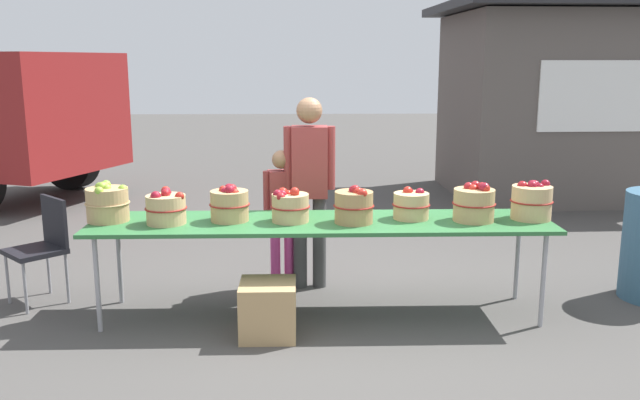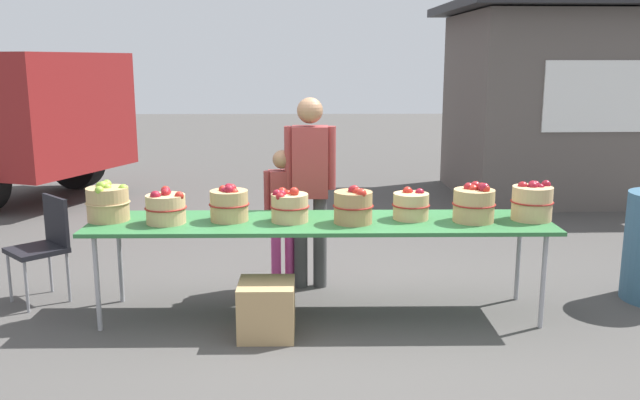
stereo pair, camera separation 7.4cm
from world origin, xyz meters
name	(u,v)px [view 2 (the right image)]	position (x,y,z in m)	size (l,w,h in m)	color
ground_plane	(321,314)	(0.00, 0.00, 0.00)	(40.00, 40.00, 0.00)	#474442
market_table	(321,225)	(0.00, 0.00, 0.72)	(3.50, 0.76, 0.75)	#2D6B38
apple_basket_green_0	(108,202)	(-1.62, 0.05, 0.89)	(0.33, 0.33, 0.30)	tan
apple_basket_red_0	(166,207)	(-1.16, -0.05, 0.87)	(0.31, 0.31, 0.28)	tan
apple_basket_red_1	(229,204)	(-0.70, 0.03, 0.88)	(0.31, 0.31, 0.29)	tan
apple_basket_red_2	(289,206)	(-0.24, -0.01, 0.87)	(0.30, 0.30, 0.27)	tan
apple_basket_red_3	(353,206)	(0.24, -0.07, 0.88)	(0.31, 0.31, 0.29)	#A87F51
apple_basket_red_4	(411,205)	(0.70, 0.06, 0.86)	(0.29, 0.29, 0.25)	tan
apple_basket_red_5	(474,204)	(1.16, -0.03, 0.89)	(0.33, 0.33, 0.30)	tan
apple_basket_red_6	(532,202)	(1.62, 0.02, 0.89)	(0.32, 0.32, 0.30)	tan
vendor_adult	(310,178)	(-0.08, 0.66, 0.97)	(0.44, 0.22, 1.65)	#3F3F3F
child_customer	(282,207)	(-0.32, 0.69, 0.71)	(0.31, 0.20, 1.20)	#CC3F8C
food_kiosk	(565,100)	(3.61, 4.76, 1.38)	(3.59, 3.01, 2.74)	#59514C
folding_chair	(44,240)	(-2.25, 0.35, 0.51)	(0.57, 0.57, 0.86)	black
produce_crate	(267,309)	(-0.39, -0.41, 0.20)	(0.40, 0.40, 0.40)	tan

